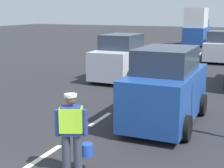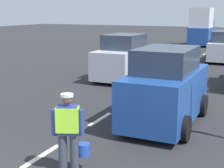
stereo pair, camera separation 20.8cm
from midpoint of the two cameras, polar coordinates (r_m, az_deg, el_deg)
name	(u,v)px [view 2 (the right image)]	position (r m, az deg, el deg)	size (l,w,h in m)	color
ground_plane	(198,58)	(24.97, 14.41, 4.19)	(96.00, 96.00, 0.00)	#28282B
lane_center_line	(209,52)	(29.08, 15.97, 5.19)	(0.14, 46.40, 0.01)	silver
road_worker	(69,129)	(7.06, -6.31, -7.45)	(0.68, 0.56, 1.67)	#383D4C
delivery_truck	(202,29)	(33.99, 14.96, 8.91)	(2.16, 4.60, 3.54)	#1E4799
car_outgoing_ahead	(166,89)	(10.14, 9.59, -0.80)	(1.94, 3.95, 2.26)	#1E4799
car_oncoming_lead	(124,59)	(16.60, 2.32, 4.25)	(2.03, 3.87, 2.18)	silver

